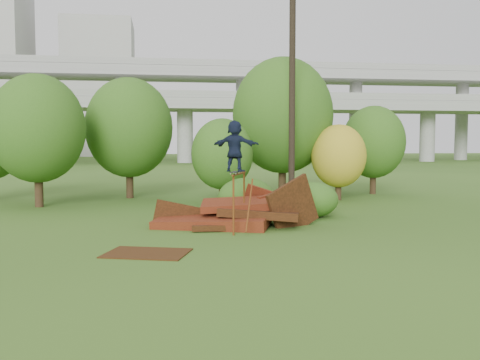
{
  "coord_description": "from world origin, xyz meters",
  "views": [
    {
      "loc": [
        -3.29,
        -14.93,
        2.8
      ],
      "look_at": [
        -0.8,
        2.0,
        1.6
      ],
      "focal_mm": 40.0,
      "sensor_mm": 36.0,
      "label": 1
    }
  ],
  "objects": [
    {
      "name": "tree_3",
      "position": [
        2.87,
        11.96,
        4.19
      ],
      "size": [
        5.16,
        5.16,
        7.16
      ],
      "color": "black",
      "rests_on": "ground"
    },
    {
      "name": "tree_5",
      "position": [
        8.13,
        12.77,
        2.83
      ],
      "size": [
        3.42,
        3.42,
        4.8
      ],
      "color": "black",
      "rests_on": "ground"
    },
    {
      "name": "tree_2",
      "position": [
        -0.62,
        8.66,
        2.29
      ],
      "size": [
        2.75,
        2.75,
        3.88
      ],
      "color": "black",
      "rests_on": "ground"
    },
    {
      "name": "utility_pole",
      "position": [
        2.49,
        8.44,
        5.55
      ],
      "size": [
        1.4,
        0.28,
        10.94
      ],
      "color": "black",
      "rests_on": "ground"
    },
    {
      "name": "grind_rail",
      "position": [
        -0.87,
        1.74,
        1.27
      ],
      "size": [
        0.74,
        1.98,
        1.85
      ],
      "color": "brown",
      "rests_on": "ground"
    },
    {
      "name": "skateboard",
      "position": [
        -1.09,
        1.12,
        1.91
      ],
      "size": [
        0.4,
        0.71,
        0.07
      ],
      "rotation": [
        0.0,
        0.0,
        1.24
      ],
      "color": "black",
      "rests_on": "grind_rail"
    },
    {
      "name": "ground",
      "position": [
        0.0,
        0.0,
        0.0
      ],
      "size": [
        240.0,
        240.0,
        0.0
      ],
      "primitive_type": "plane",
      "color": "#2D5116",
      "rests_on": "ground"
    },
    {
      "name": "scrap_pile",
      "position": [
        -0.95,
        2.78,
        0.35
      ],
      "size": [
        5.78,
        3.39,
        2.22
      ],
      "color": "#46150C",
      "rests_on": "ground"
    },
    {
      "name": "freeway_overpass",
      "position": [
        0.0,
        62.92,
        10.32
      ],
      "size": [
        160.0,
        15.0,
        13.7
      ],
      "color": "gray",
      "rests_on": "ground"
    },
    {
      "name": "tree_1",
      "position": [
        -4.89,
        12.51,
        3.55
      ],
      "size": [
        4.36,
        4.36,
        6.06
      ],
      "color": "black",
      "rests_on": "ground"
    },
    {
      "name": "skater",
      "position": [
        -1.09,
        1.12,
        2.7
      ],
      "size": [
        1.49,
        1.05,
        1.55
      ],
      "primitive_type": "imported",
      "rotation": [
        0.0,
        0.0,
        2.68
      ],
      "color": "#161D36",
      "rests_on": "skateboard"
    },
    {
      "name": "shrub_right",
      "position": [
        2.33,
        4.38,
        0.66
      ],
      "size": [
        1.87,
        1.72,
        1.33
      ],
      "primitive_type": "ellipsoid",
      "color": "#244813",
      "rests_on": "ground"
    },
    {
      "name": "flat_plate",
      "position": [
        -3.68,
        -1.43,
        0.01
      ],
      "size": [
        2.38,
        2.0,
        0.03
      ],
      "primitive_type": "cube",
      "rotation": [
        0.0,
        0.0,
        -0.31
      ],
      "color": "#3B200C",
      "rests_on": "ground"
    },
    {
      "name": "shrub_left",
      "position": [
        -0.15,
        4.8,
        0.74
      ],
      "size": [
        2.15,
        1.98,
        1.49
      ],
      "primitive_type": "ellipsoid",
      "color": "#244813",
      "rests_on": "ground"
    },
    {
      "name": "tree_4",
      "position": [
        5.25,
        10.08,
        2.15
      ],
      "size": [
        2.67,
        2.67,
        3.69
      ],
      "color": "black",
      "rests_on": "ground"
    },
    {
      "name": "building_right",
      "position": [
        -16.0,
        102.0,
        14.0
      ],
      "size": [
        14.0,
        14.0,
        28.0
      ],
      "primitive_type": "cube",
      "color": "#9E9E99",
      "rests_on": "ground"
    },
    {
      "name": "tree_0",
      "position": [
        -8.58,
        9.23,
        3.41
      ],
      "size": [
        4.09,
        4.09,
        5.76
      ],
      "color": "black",
      "rests_on": "ground"
    }
  ]
}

